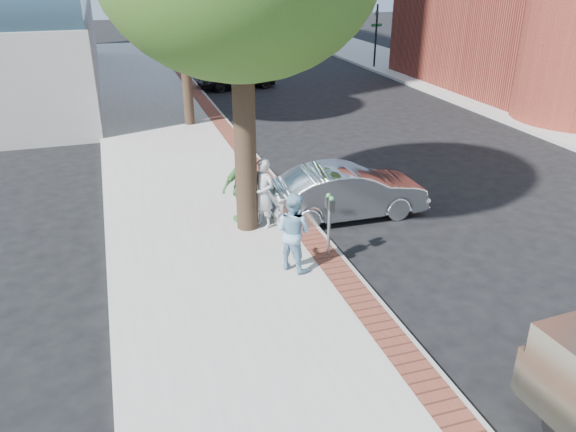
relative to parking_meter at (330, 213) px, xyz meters
name	(u,v)px	position (x,y,z in m)	size (l,w,h in m)	color
ground	(295,264)	(-0.76, 0.10, -1.21)	(120.00, 120.00, 0.00)	black
sidewalk	(179,158)	(-2.26, 8.10, -1.13)	(5.00, 60.00, 0.15)	#9E9991
brick_strip	(242,150)	(-0.06, 8.10, -1.05)	(0.60, 60.00, 0.01)	brown
curb	(252,151)	(0.29, 8.10, -1.13)	(0.10, 60.00, 0.15)	gray
sidewalk_far	(563,121)	(13.74, 8.10, -1.13)	(5.00, 60.00, 0.15)	#9E9991
signal_near	(185,38)	(0.14, 22.10, 1.05)	(0.70, 0.15, 3.80)	black
signal_far	(376,31)	(11.74, 22.10, 1.05)	(0.70, 0.15, 3.80)	black
parking_meter	(330,213)	(0.00, 0.00, 0.00)	(0.12, 0.32, 1.47)	gray
person_gray	(263,193)	(-0.97, 1.91, -0.17)	(0.64, 0.42, 1.76)	#AAA9AE
person_officer	(293,231)	(-0.91, -0.26, -0.19)	(0.84, 0.65, 1.72)	#80AFC7
person_green	(243,187)	(-1.37, 2.36, -0.13)	(1.08, 0.45, 1.85)	#47893E
sedan_silver	(346,192)	(1.35, 2.17, -0.52)	(1.46, 4.19, 1.38)	#A7AAAE
bg_car	(237,75)	(2.28, 19.03, -0.50)	(1.67, 4.14, 1.41)	black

